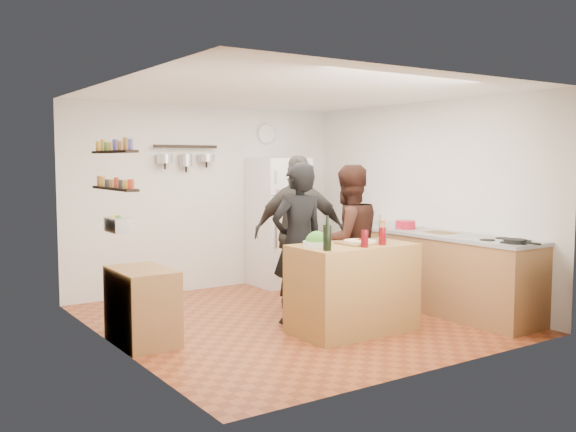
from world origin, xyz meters
TOP-DOWN VIEW (x-y plane):
  - room_shell at (0.00, 0.39)m, footprint 4.20×4.20m
  - prep_island at (0.23, -0.76)m, footprint 1.25×0.72m
  - pizza_board at (0.31, -0.78)m, footprint 0.42×0.34m
  - pizza at (0.31, -0.78)m, footprint 0.34×0.34m
  - salad_bowl at (-0.19, -0.71)m, footprint 0.28×0.28m
  - wine_bottle at (-0.27, -0.98)m, footprint 0.08×0.08m
  - wine_glass_near at (0.18, -1.00)m, footprint 0.07×0.07m
  - wine_glass_far at (0.45, -0.96)m, footprint 0.07×0.07m
  - pepper_mill at (0.68, -0.71)m, footprint 0.06×0.06m
  - salt_canister at (0.53, -0.88)m, footprint 0.08×0.08m
  - person_left at (-0.03, -0.15)m, footprint 0.65×0.45m
  - person_center at (0.57, -0.26)m, footprint 0.90×0.74m
  - person_back at (0.34, 0.35)m, footprint 1.13×0.99m
  - counter_run at (1.70, -0.55)m, footprint 0.63×2.63m
  - stove_top at (1.70, -1.50)m, footprint 0.60×0.62m
  - skillet at (1.60, -1.70)m, footprint 0.23×0.23m
  - sink at (1.70, 0.30)m, footprint 0.50×0.80m
  - cutting_board at (1.70, -0.58)m, footprint 0.30×0.40m
  - red_bowl at (1.65, -0.06)m, footprint 0.25×0.25m
  - fridge at (0.95, 1.75)m, footprint 0.70×0.68m
  - wall_clock at (0.95, 2.08)m, footprint 0.30×0.03m
  - spice_shelf_lower at (-1.93, 0.20)m, footprint 0.12×1.00m
  - spice_shelf_upper at (-1.93, 0.20)m, footprint 0.12×1.00m
  - produce_basket at (-1.90, 0.20)m, footprint 0.18×0.35m
  - side_table at (-1.74, 0.04)m, footprint 0.50×0.80m
  - pot_rack at (-0.35, 2.00)m, footprint 0.90×0.04m

SIDE VIEW (x-z plane):
  - side_table at x=-1.74m, z-range 0.00..0.73m
  - counter_run at x=1.70m, z-range 0.00..0.90m
  - prep_island at x=0.23m, z-range 0.00..0.91m
  - person_center at x=0.57m, z-range 0.00..1.72m
  - person_left at x=-0.03m, z-range 0.00..1.75m
  - fridge at x=0.95m, z-range 0.00..1.80m
  - stove_top at x=1.70m, z-range 0.90..0.92m
  - cutting_board at x=1.70m, z-range 0.90..0.92m
  - person_back at x=0.34m, z-range 0.00..1.83m
  - sink at x=1.70m, z-range 0.90..0.93m
  - pizza_board at x=0.31m, z-range 0.91..0.93m
  - salad_bowl at x=-0.19m, z-range 0.91..0.97m
  - pizza at x=0.31m, z-range 0.93..0.95m
  - skillet at x=1.60m, z-range 0.92..0.96m
  - red_bowl at x=1.65m, z-range 0.92..1.02m
  - salt_canister at x=0.53m, z-range 0.91..1.03m
  - wine_glass_near at x=0.18m, z-range 0.91..1.09m
  - wine_glass_far at x=0.45m, z-range 0.91..1.09m
  - pepper_mill at x=0.68m, z-range 0.91..1.11m
  - wine_bottle at x=-0.27m, z-range 0.91..1.15m
  - produce_basket at x=-1.90m, z-range 1.08..1.22m
  - room_shell at x=0.00m, z-range -0.85..3.35m
  - spice_shelf_lower at x=-1.93m, z-range 1.49..1.51m
  - spice_shelf_upper at x=-1.93m, z-range 1.84..1.86m
  - pot_rack at x=-0.35m, z-range 1.93..1.97m
  - wall_clock at x=0.95m, z-range 2.00..2.30m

